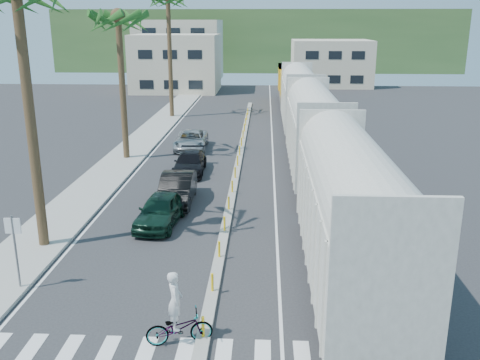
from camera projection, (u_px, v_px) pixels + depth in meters
name	position (u px, v px, depth m)	size (l,w,h in m)	color
ground	(207.00, 323.00, 18.00)	(140.00, 140.00, 0.00)	#28282B
sidewalk	(134.00, 149.00, 42.30)	(3.00, 90.00, 0.15)	gray
rails	(302.00, 143.00, 44.57)	(1.56, 100.00, 0.06)	black
median	(238.00, 167.00, 37.08)	(0.45, 60.00, 0.85)	gray
crosswalk	(200.00, 359.00, 16.08)	(14.00, 2.20, 0.01)	silver
lane_markings	(214.00, 151.00, 42.03)	(9.42, 90.00, 0.01)	silver
freight_train	(308.00, 119.00, 39.28)	(3.00, 60.94, 5.85)	#ABAA9D
palm_trees	(123.00, 6.00, 37.02)	(3.50, 37.20, 13.75)	brown
street_sign	(15.00, 242.00, 19.69)	(0.60, 0.08, 3.00)	slate
buildings	(214.00, 56.00, 85.65)	(38.00, 27.00, 10.00)	beige
hillside	(257.00, 40.00, 112.02)	(80.00, 20.00, 12.00)	#385628
car_lead	(160.00, 210.00, 26.51)	(2.26, 4.72, 1.56)	black
car_second	(177.00, 189.00, 29.69)	(1.88, 5.08, 1.66)	black
car_third	(190.00, 163.00, 35.63)	(2.09, 4.91, 1.41)	black
car_rear	(191.00, 140.00, 42.31)	(2.58, 5.31, 1.46)	#A8ABAE
cyclist	(178.00, 321.00, 16.68)	(1.66, 2.42, 2.47)	#9EA0A5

